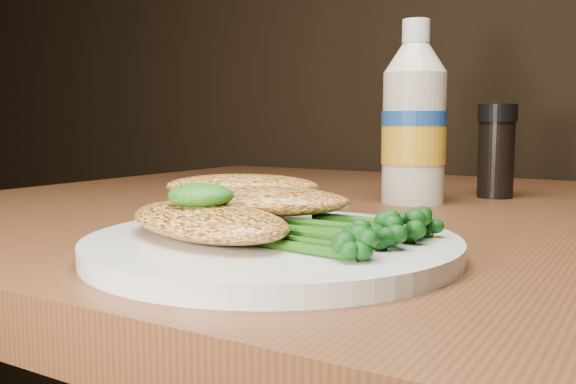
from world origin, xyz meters
The scene contains 8 objects.
plate centered at (-0.10, 0.79, 0.76)m, with size 0.24×0.24×0.01m, color silver.
chicken_front centered at (-0.13, 0.77, 0.77)m, with size 0.14×0.08×0.02m, color #EBA04A.
chicken_mid centered at (-0.13, 0.82, 0.78)m, with size 0.13×0.07×0.02m, color #EBA04A.
chicken_back centered at (-0.15, 0.84, 0.79)m, with size 0.12×0.06×0.02m, color #EBA04A.
pesto_front centered at (-0.13, 0.76, 0.79)m, with size 0.04×0.04×0.02m, color black.
broccolini_bundle centered at (-0.06, 0.80, 0.77)m, with size 0.12×0.09×0.02m, color #1F5312, non-canonical shape.
mayo_bottle centered at (-0.11, 1.09, 0.85)m, with size 0.07×0.07×0.19m, color beige, non-canonical shape.
pepper_grinder centered at (-0.05, 1.19, 0.80)m, with size 0.04×0.04×0.11m, color black, non-canonical shape.
Camera 1 is at (0.12, 0.45, 0.84)m, focal length 39.14 mm.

